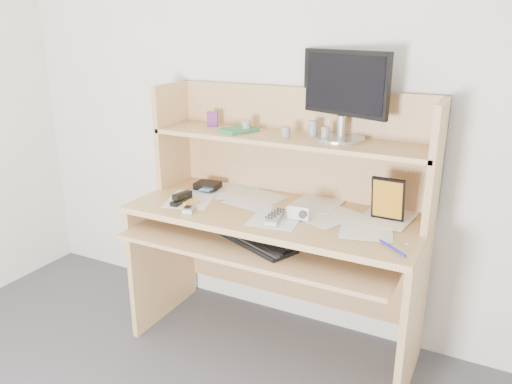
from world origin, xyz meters
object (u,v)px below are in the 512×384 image
at_px(desk, 281,216).
at_px(keyboard, 255,240).
at_px(game_case, 388,199).
at_px(monitor, 344,93).
at_px(tv_remote, 275,216).

relative_size(desk, keyboard, 3.13).
xyz_separation_m(game_case, monitor, (-0.26, 0.11, 0.44)).
relative_size(keyboard, monitor, 0.99).
height_order(game_case, monitor, monitor).
relative_size(game_case, monitor, 0.45).
bearing_deg(tv_remote, keyboard, -146.39).
height_order(keyboard, game_case, game_case).
distance_m(desk, monitor, 0.66).
bearing_deg(keyboard, desk, 109.76).
xyz_separation_m(tv_remote, game_case, (0.46, 0.20, 0.09)).
distance_m(keyboard, monitor, 0.78).
distance_m(tv_remote, monitor, 0.65).
relative_size(desk, tv_remote, 6.99).
relative_size(desk, game_case, 6.84).
height_order(tv_remote, game_case, game_case).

